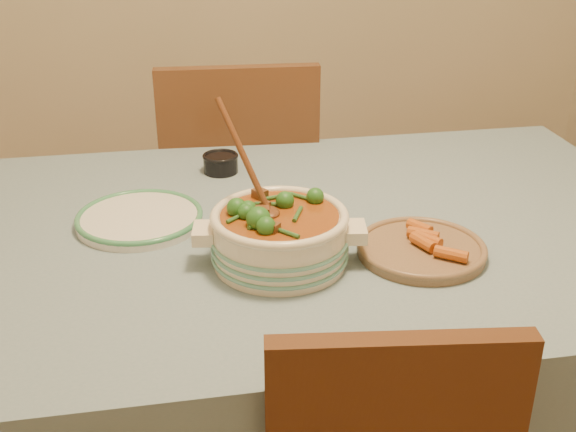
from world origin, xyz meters
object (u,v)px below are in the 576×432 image
at_px(condiment_bowl, 221,162).
at_px(fried_plate, 421,247).
at_px(chair_far, 239,192).
at_px(dining_table, 308,261).
at_px(stew_casserole, 279,232).
at_px(white_plate, 140,218).

xyz_separation_m(condiment_bowl, fried_plate, (0.36, -0.51, -0.01)).
xyz_separation_m(condiment_bowl, chair_far, (0.08, 0.33, -0.23)).
bearing_deg(fried_plate, dining_table, 138.37).
xyz_separation_m(dining_table, chair_far, (-0.08, 0.67, -0.11)).
height_order(dining_table, chair_far, chair_far).
height_order(condiment_bowl, fried_plate, condiment_bowl).
xyz_separation_m(fried_plate, chair_far, (-0.28, 0.84, -0.22)).
height_order(dining_table, stew_casserole, stew_casserole).
relative_size(dining_table, stew_casserole, 4.89).
xyz_separation_m(dining_table, white_plate, (-0.37, 0.07, 0.10)).
xyz_separation_m(dining_table, stew_casserole, (-0.09, -0.16, 0.16)).
bearing_deg(chair_far, dining_table, 100.42).
height_order(condiment_bowl, chair_far, chair_far).
bearing_deg(stew_casserole, dining_table, 59.62).
distance_m(stew_casserole, condiment_bowl, 0.50).
xyz_separation_m(stew_casserole, fried_plate, (0.29, -0.02, -0.05)).
bearing_deg(dining_table, stew_casserole, -120.38).
bearing_deg(condiment_bowl, chair_far, 76.38).
xyz_separation_m(stew_casserole, condiment_bowl, (-0.07, 0.50, -0.04)).
height_order(white_plate, fried_plate, fried_plate).
bearing_deg(chair_far, stew_casserole, 92.73).
relative_size(condiment_bowl, fried_plate, 0.37).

